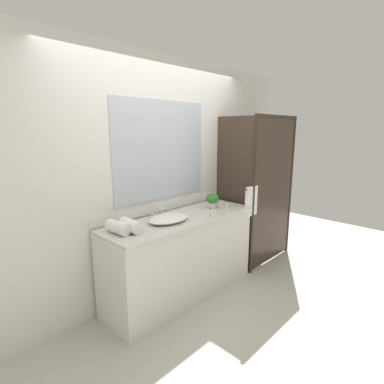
{
  "coord_description": "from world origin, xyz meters",
  "views": [
    {
      "loc": [
        -2.11,
        -2.18,
        1.81
      ],
      "look_at": [
        0.15,
        0.0,
        1.15
      ],
      "focal_mm": 27.57,
      "sensor_mm": 36.0,
      "label": 1
    }
  ],
  "objects": [
    {
      "name": "wall_back_with_mirror",
      "position": [
        0.0,
        0.34,
        1.31
      ],
      "size": [
        4.4,
        0.06,
        2.6
      ],
      "color": "silver",
      "rests_on": "ground_plane"
    },
    {
      "name": "amenity_bottle_body_wash",
      "position": [
        0.23,
        -0.2,
        0.94
      ],
      "size": [
        0.03,
        0.03,
        0.1
      ],
      "color": "silver",
      "rests_on": "vanity_cabinet"
    },
    {
      "name": "amenity_bottle_shampoo",
      "position": [
        0.62,
        -0.12,
        0.93
      ],
      "size": [
        0.03,
        0.03,
        0.07
      ],
      "color": "silver",
      "rests_on": "vanity_cabinet"
    },
    {
      "name": "sink_basin",
      "position": [
        -0.2,
        -0.01,
        0.93
      ],
      "size": [
        0.46,
        0.32,
        0.07
      ],
      "primitive_type": "ellipsoid",
      "color": "white",
      "rests_on": "vanity_cabinet"
    },
    {
      "name": "shower_enclosure",
      "position": [
        1.27,
        -0.19,
        1.02
      ],
      "size": [
        1.2,
        0.59,
        2.0
      ],
      "color": "#2D2319",
      "rests_on": "ground_plane"
    },
    {
      "name": "rolled_towel_near_edge",
      "position": [
        -0.76,
        0.04,
        0.96
      ],
      "size": [
        0.13,
        0.25,
        0.11
      ],
      "primitive_type": "cylinder",
      "rotation": [
        1.57,
        0.0,
        0.09
      ],
      "color": "white",
      "rests_on": "vanity_cabinet"
    },
    {
      "name": "faucet",
      "position": [
        -0.2,
        0.16,
        0.94
      ],
      "size": [
        0.17,
        0.14,
        0.13
      ],
      "color": "silver",
      "rests_on": "vanity_cabinet"
    },
    {
      "name": "rolled_towel_middle",
      "position": [
        -0.65,
        0.01,
        0.96
      ],
      "size": [
        0.13,
        0.26,
        0.12
      ],
      "primitive_type": "cylinder",
      "rotation": [
        1.57,
        0.0,
        -0.04
      ],
      "color": "white",
      "rests_on": "vanity_cabinet"
    },
    {
      "name": "vanity_cabinet",
      "position": [
        0.0,
        0.01,
        0.45
      ],
      "size": [
        1.8,
        0.58,
        0.9
      ],
      "color": "silver",
      "rests_on": "ground_plane"
    },
    {
      "name": "ground_plane",
      "position": [
        0.0,
        0.0,
        0.0
      ],
      "size": [
        8.0,
        8.0,
        0.0
      ],
      "primitive_type": "plane",
      "color": "#B7B2A8"
    },
    {
      "name": "potted_plant",
      "position": [
        0.5,
        0.0,
        1.0
      ],
      "size": [
        0.15,
        0.15,
        0.18
      ],
      "color": "beige",
      "rests_on": "vanity_cabinet"
    },
    {
      "name": "soap_dish",
      "position": [
        0.74,
        0.04,
        0.91
      ],
      "size": [
        0.1,
        0.07,
        0.04
      ],
      "color": "silver",
      "rests_on": "vanity_cabinet"
    }
  ]
}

